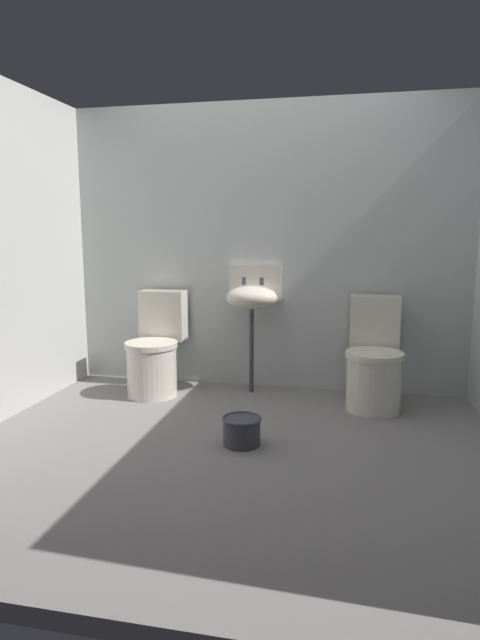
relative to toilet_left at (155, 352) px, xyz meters
The scene contains 6 objects.
ground_plane 1.27m from the toilet_left, 48.84° to the right, with size 3.53×2.93×0.08m, color gray.
wall_back 1.20m from the toilet_left, 26.60° to the left, with size 3.53×0.10×2.24m, color #B7BCBA.
toilet_left is the anchor object (origin of this frame).
toilet_right 1.65m from the toilet_left, ahead, with size 0.41×0.60×0.78m.
sink 0.87m from the toilet_left, 14.42° to the left, with size 0.42×0.35×0.99m.
bucket 1.26m from the toilet_left, 45.45° to the right, with size 0.24×0.24×0.17m.
Camera 1 is at (0.67, -2.88, 1.24)m, focal length 29.70 mm.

